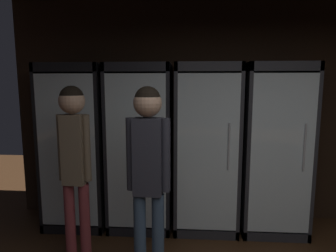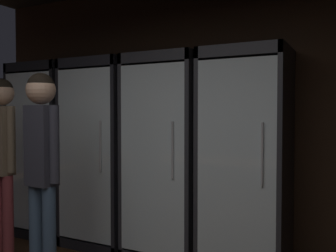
# 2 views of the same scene
# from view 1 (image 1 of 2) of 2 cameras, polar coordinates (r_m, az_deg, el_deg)

# --- Properties ---
(wall_back) EXTENTS (6.00, 0.06, 2.80)m
(wall_back) POSITION_cam_1_polar(r_m,az_deg,el_deg) (3.79, 15.52, 2.92)
(wall_back) COLOR black
(wall_back) RESTS_ON ground
(cooler_far_left) EXTENTS (0.74, 0.64, 1.97)m
(cooler_far_left) POSITION_cam_1_polar(r_m,az_deg,el_deg) (3.72, -17.37, -4.02)
(cooler_far_left) COLOR black
(cooler_far_left) RESTS_ON ground
(cooler_left) EXTENTS (0.74, 0.64, 1.97)m
(cooler_left) POSITION_cam_1_polar(r_m,az_deg,el_deg) (3.51, -5.36, -4.47)
(cooler_left) COLOR black
(cooler_left) RESTS_ON ground
(cooler_center) EXTENTS (0.74, 0.64, 1.97)m
(cooler_center) POSITION_cam_1_polar(r_m,az_deg,el_deg) (3.47, 7.53, -4.51)
(cooler_center) COLOR #2B2B30
(cooler_center) RESTS_ON ground
(cooler_right) EXTENTS (0.74, 0.64, 1.97)m
(cooler_right) POSITION_cam_1_polar(r_m,az_deg,el_deg) (3.61, 20.04, -4.56)
(cooler_right) COLOR #2B2B30
(cooler_right) RESTS_ON ground
(shopper_near) EXTENTS (0.36, 0.23, 1.72)m
(shopper_near) POSITION_cam_1_polar(r_m,az_deg,el_deg) (2.34, -3.97, -7.45)
(shopper_near) COLOR #384C66
(shopper_near) RESTS_ON ground
(shopper_far) EXTENTS (0.30, 0.23, 1.72)m
(shopper_far) POSITION_cam_1_polar(r_m,az_deg,el_deg) (2.70, -18.18, -5.20)
(shopper_far) COLOR brown
(shopper_far) RESTS_ON ground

